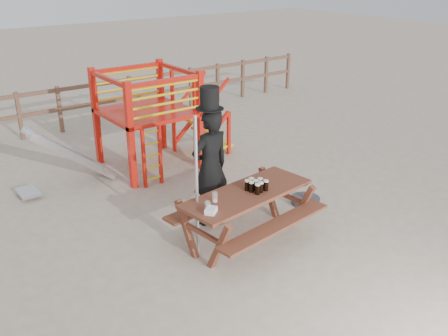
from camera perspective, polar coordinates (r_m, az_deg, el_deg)
The scene contains 10 objects.
ground at distance 8.15m, azimuth 2.79°, elevation -7.74°, with size 60.00×60.00×0.00m, color #B9A690.
back_fence at distance 13.61m, azimuth -16.35°, elevation 7.32°, with size 15.09×0.09×1.20m.
playground_fort at distance 10.55m, azimuth -9.06°, elevation 5.56°, with size 4.71×1.84×2.10m.
picnic_table at distance 7.79m, azimuth 2.63°, elevation -4.81°, with size 2.32×1.73×0.84m.
man_with_hat at distance 8.13m, azimuth -1.58°, elevation 0.42°, with size 0.75×0.53×2.34m.
metal_pole at distance 7.26m, azimuth -3.13°, elevation -2.14°, with size 0.05×0.05×2.15m, color #B2B2B7.
parasol_base at distance 9.25m, azimuth 9.29°, elevation -3.68°, with size 0.52×0.52×0.22m.
paper_bag at distance 7.01m, azimuth -1.50°, elevation -4.88°, with size 0.18×0.14×0.08m, color white.
stout_pints at distance 7.67m, azimuth 3.70°, elevation -2.01°, with size 0.30×0.31×0.17m.
empty_glasses at distance 7.19m, azimuth -1.45°, elevation -3.90°, with size 0.34×0.27×0.15m.
Camera 1 is at (-4.52, -5.39, 4.11)m, focal length 40.00 mm.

